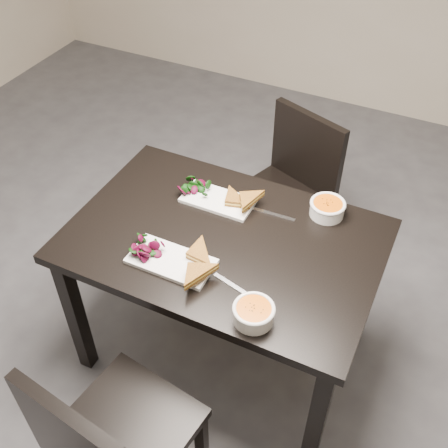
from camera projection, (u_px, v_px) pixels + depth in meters
name	position (u px, v px, depth m)	size (l,w,h in m)	color
ground	(174.00, 332.00, 2.67)	(5.00, 5.00, 0.00)	#47474C
table	(224.00, 255.00, 2.16)	(1.20, 0.80, 0.75)	black
chair_near	(109.00, 439.00, 1.78)	(0.47, 0.47, 0.85)	black
chair_far	(290.00, 185.00, 2.74)	(0.54, 0.54, 0.85)	black
plate_near	(171.00, 261.00, 1.98)	(0.32, 0.16, 0.02)	white
sandwich_near	(188.00, 258.00, 1.95)	(0.16, 0.12, 0.05)	#A87423
salad_near	(147.00, 247.00, 2.00)	(0.10, 0.09, 0.04)	black
soup_bowl_near	(254.00, 313.00, 1.78)	(0.14, 0.14, 0.06)	white
cutlery_near	(234.00, 286.00, 1.90)	(0.18, 0.02, 0.00)	silver
plate_far	(218.00, 200.00, 2.24)	(0.30, 0.15, 0.01)	white
sandwich_far	(231.00, 201.00, 2.19)	(0.15, 0.11, 0.05)	#A87423
salad_far	(196.00, 188.00, 2.25)	(0.09, 0.08, 0.04)	black
soup_bowl_far	(327.00, 208.00, 2.16)	(0.14, 0.14, 0.06)	white
cutlery_far	(274.00, 214.00, 2.18)	(0.18, 0.02, 0.00)	silver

